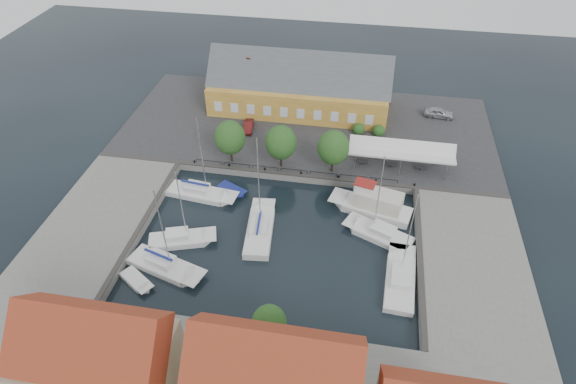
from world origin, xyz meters
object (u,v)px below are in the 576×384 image
object	(u,v)px
warehouse	(296,88)
west_boat_c	(181,240)
car_red	(248,126)
west_boat_a	(201,194)
east_boat_a	(380,235)
car_silver	(439,113)
east_boat_c	(400,280)
west_boat_d	(165,267)
launch_nw	(232,190)
center_sailboat	(260,230)
trawler	(373,206)
tent_canopy	(401,151)
launch_sw	(137,282)

from	to	relation	value
warehouse	west_boat_c	size ratio (longest dim) A/B	2.65
car_red	west_boat_a	bearing A→B (deg)	-107.27
east_boat_a	car_silver	bearing A→B (deg)	73.05
east_boat_c	west_boat_d	world-z (taller)	west_boat_d
west_boat_a	east_boat_a	bearing A→B (deg)	-8.88
car_silver	west_boat_c	bearing A→B (deg)	140.98
west_boat_d	launch_nw	distance (m)	14.85
center_sailboat	launch_nw	bearing A→B (deg)	127.72
warehouse	center_sailboat	distance (m)	28.92
warehouse	trawler	distance (m)	26.53
center_sailboat	warehouse	bearing A→B (deg)	90.54
west_boat_a	launch_nw	world-z (taller)	west_boat_a
trawler	east_boat_a	distance (m)	4.45
car_silver	trawler	xyz separation A→B (m)	(-9.36, -23.31, -0.76)
west_boat_c	west_boat_d	distance (m)	4.28
car_red	launch_nw	xyz separation A→B (m)	(0.84, -13.51, -1.54)
east_boat_a	west_boat_d	world-z (taller)	west_boat_d
car_silver	east_boat_c	distance (m)	34.76
trawler	east_boat_a	world-z (taller)	east_boat_a
car_silver	launch_nw	distance (m)	35.84
tent_canopy	west_boat_a	size ratio (longest dim) A/B	1.12
east_boat_a	west_boat_a	distance (m)	23.59
trawler	launch_nw	world-z (taller)	trawler
center_sailboat	launch_nw	distance (m)	8.85
west_boat_d	warehouse	bearing A→B (deg)	76.12
west_boat_c	launch_sw	xyz separation A→B (m)	(-2.67, -6.64, -0.17)
west_boat_a	west_boat_d	world-z (taller)	west_boat_a
west_boat_d	west_boat_c	bearing A→B (deg)	85.33
east_boat_a	west_boat_c	distance (m)	23.48
launch_nw	center_sailboat	bearing A→B (deg)	-52.28
west_boat_d	west_boat_a	bearing A→B (deg)	89.92
warehouse	east_boat_a	size ratio (longest dim) A/B	2.38
west_boat_c	west_boat_d	xyz separation A→B (m)	(-0.35, -4.26, 0.01)
west_boat_c	tent_canopy	bearing A→B (deg)	35.42
warehouse	east_boat_a	xyz separation A→B (m)	(14.43, -26.87, -4.17)
car_silver	launch_nw	xyz separation A→B (m)	(-27.98, -22.34, -1.69)
car_silver	west_boat_d	world-z (taller)	west_boat_d
east_boat_a	launch_nw	size ratio (longest dim) A/B	2.72
launch_sw	east_boat_a	bearing A→B (deg)	24.16
west_boat_a	launch_sw	xyz separation A→B (m)	(-2.34, -15.14, -0.18)
car_silver	car_red	size ratio (longest dim) A/B	1.20
car_silver	east_boat_a	bearing A→B (deg)	168.07
launch_nw	tent_canopy	bearing A→B (deg)	19.68
tent_canopy	warehouse	bearing A→B (deg)	140.14
launch_sw	trawler	bearing A→B (deg)	32.58
west_boat_a	launch_sw	bearing A→B (deg)	-98.77
warehouse	car_silver	world-z (taller)	warehouse
car_red	launch_sw	bearing A→B (deg)	-106.23
west_boat_d	launch_sw	bearing A→B (deg)	-134.33
warehouse	tent_canopy	distance (m)	21.63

